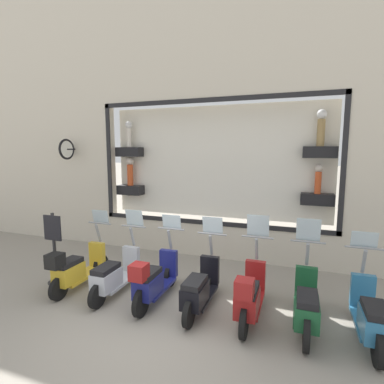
{
  "coord_description": "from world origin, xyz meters",
  "views": [
    {
      "loc": [
        -4.22,
        -2.21,
        2.91
      ],
      "look_at": [
        2.13,
        0.07,
        1.98
      ],
      "focal_mm": 28.0,
      "sensor_mm": 36.0,
      "label": 1
    }
  ],
  "objects": [
    {
      "name": "scooter_navy_4",
      "position": [
        0.62,
        0.31,
        0.47
      ],
      "size": [
        1.8,
        0.6,
        1.56
      ],
      "color": "black",
      "rests_on": "ground_plane"
    },
    {
      "name": "scooter_silver_5",
      "position": [
        0.68,
        1.22,
        0.42
      ],
      "size": [
        1.79,
        0.6,
        1.61
      ],
      "color": "black",
      "rests_on": "ground_plane"
    },
    {
      "name": "scooter_green_1",
      "position": [
        0.69,
        -2.42,
        0.44
      ],
      "size": [
        1.8,
        0.61,
        1.69
      ],
      "color": "black",
      "rests_on": "ground_plane"
    },
    {
      "name": "scooter_teal_0",
      "position": [
        0.68,
        -3.32,
        0.42
      ],
      "size": [
        1.8,
        0.61,
        1.53
      ],
      "color": "black",
      "rests_on": "ground_plane"
    },
    {
      "name": "scooter_yellow_6",
      "position": [
        0.61,
        2.13,
        0.46
      ],
      "size": [
        1.79,
        0.61,
        1.54
      ],
      "color": "black",
      "rests_on": "ground_plane"
    },
    {
      "name": "scooter_red_2",
      "position": [
        0.63,
        -1.51,
        0.48
      ],
      "size": [
        1.8,
        0.6,
        1.69
      ],
      "color": "black",
      "rests_on": "ground_plane"
    },
    {
      "name": "ground_plane",
      "position": [
        0.0,
        0.0,
        0.0
      ],
      "size": [
        120.0,
        120.0,
        0.0
      ],
      "primitive_type": "plane",
      "color": "gray"
    },
    {
      "name": "shop_sign_post",
      "position": [
        0.71,
        2.78,
        0.84
      ],
      "size": [
        0.36,
        0.45,
        1.58
      ],
      "color": "#232326",
      "rests_on": "ground_plane"
    },
    {
      "name": "building_facade",
      "position": [
        3.6,
        0.0,
        3.98
      ],
      "size": [
        1.23,
        36.0,
        7.78
      ],
      "color": "beige",
      "rests_on": "ground_plane"
    },
    {
      "name": "scooter_black_3",
      "position": [
        0.68,
        -0.6,
        0.42
      ],
      "size": [
        1.79,
        0.6,
        1.58
      ],
      "color": "black",
      "rests_on": "ground_plane"
    }
  ]
}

